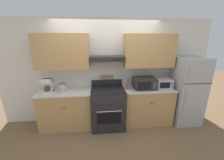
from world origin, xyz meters
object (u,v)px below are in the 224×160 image
(stove_range, at_px, (108,107))
(microwave, at_px, (144,83))
(toaster_oven, at_px, (164,83))
(utensil_crock, at_px, (128,86))
(tea_kettle, at_px, (63,88))
(refrigerator, at_px, (186,91))
(coffee_maker, at_px, (47,85))

(stove_range, xyz_separation_m, microwave, (0.89, 0.05, 0.57))
(stove_range, bearing_deg, microwave, 3.51)
(stove_range, distance_m, toaster_oven, 1.48)
(utensil_crock, distance_m, toaster_oven, 0.88)
(tea_kettle, bearing_deg, stove_range, -2.08)
(refrigerator, bearing_deg, coffee_maker, 179.05)
(refrigerator, height_order, utensil_crock, refrigerator)
(refrigerator, distance_m, tea_kettle, 3.00)
(stove_range, relative_size, toaster_oven, 2.80)
(utensil_crock, bearing_deg, tea_kettle, -180.00)
(coffee_maker, bearing_deg, toaster_oven, -0.59)
(coffee_maker, xyz_separation_m, microwave, (2.25, -0.01, -0.02))
(stove_range, relative_size, refrigerator, 0.65)
(stove_range, bearing_deg, refrigerator, 0.23)
(stove_range, relative_size, tea_kettle, 4.98)
(microwave, bearing_deg, toaster_oven, -2.34)
(stove_range, relative_size, coffee_maker, 3.58)
(coffee_maker, xyz_separation_m, utensil_crock, (1.84, -0.03, -0.08))
(refrigerator, relative_size, tea_kettle, 7.66)
(coffee_maker, distance_m, microwave, 2.25)
(stove_range, xyz_separation_m, toaster_oven, (1.37, 0.04, 0.56))
(coffee_maker, relative_size, toaster_oven, 0.78)
(stove_range, bearing_deg, coffee_maker, 177.33)
(tea_kettle, height_order, coffee_maker, coffee_maker)
(refrigerator, height_order, toaster_oven, refrigerator)
(tea_kettle, distance_m, coffee_maker, 0.35)
(tea_kettle, relative_size, coffee_maker, 0.72)
(utensil_crock, bearing_deg, toaster_oven, -0.11)
(stove_range, height_order, toaster_oven, toaster_oven)
(refrigerator, xyz_separation_m, microwave, (-1.09, 0.05, 0.22))
(tea_kettle, height_order, utensil_crock, utensil_crock)
(microwave, height_order, utensil_crock, utensil_crock)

